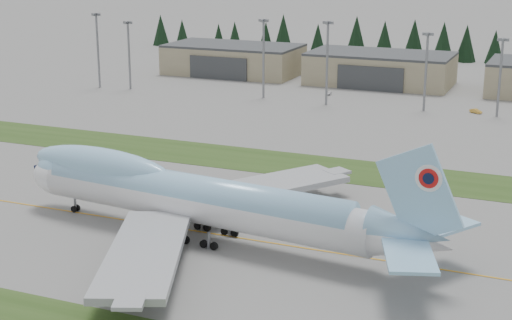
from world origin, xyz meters
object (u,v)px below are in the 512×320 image
at_px(hangar_left, 234,59).
at_px(hangar_center, 380,68).
at_px(service_vehicle_b, 476,113).
at_px(boeing_747_freighter, 195,198).
at_px(service_vehicle_a, 329,95).

xyz_separation_m(hangar_left, hangar_center, (55.00, 0.00, 0.00)).
xyz_separation_m(hangar_center, service_vehicle_b, (36.92, -35.07, -5.39)).
bearing_deg(boeing_747_freighter, hangar_left, 118.49).
relative_size(hangar_left, service_vehicle_b, 12.81).
xyz_separation_m(boeing_747_freighter, service_vehicle_a, (-17.26, 127.04, -6.97)).
relative_size(hangar_center, service_vehicle_b, 12.81).
bearing_deg(hangar_center, hangar_left, 180.00).
relative_size(hangar_left, service_vehicle_a, 15.47).
xyz_separation_m(hangar_center, service_vehicle_a, (-10.05, -25.31, -5.39)).
distance_m(boeing_747_freighter, service_vehicle_a, 128.39).
relative_size(service_vehicle_a, service_vehicle_b, 0.83).
distance_m(boeing_747_freighter, service_vehicle_b, 121.18).
bearing_deg(hangar_left, boeing_747_freighter, -67.79).
height_order(boeing_747_freighter, service_vehicle_a, boeing_747_freighter).
height_order(hangar_left, service_vehicle_b, hangar_left).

